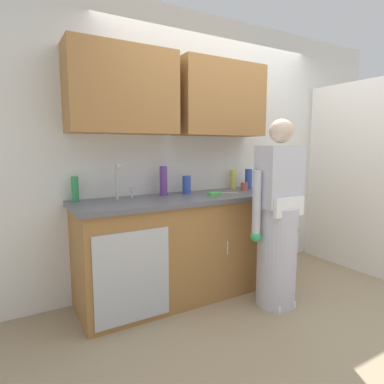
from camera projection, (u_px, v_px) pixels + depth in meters
ground_plane at (279, 311)px, 2.76m from camera, size 9.00×9.00×0.00m
kitchen_wall_with_uppers at (204, 139)px, 3.34m from camera, size 4.80×0.44×2.70m
closet_door_panel at (349, 177)px, 3.68m from camera, size 0.04×1.10×2.10m
counter_cabinet at (183, 249)px, 3.02m from camera, size 1.90×0.62×0.90m
countertop at (183, 199)px, 2.95m from camera, size 1.96×0.66×0.04m
sink at (127, 203)px, 2.70m from camera, size 0.50×0.36×0.35m
person_at_sink at (278, 228)px, 2.80m from camera, size 0.55×0.34×1.62m
bottle_dish_liquid at (233, 179)px, 3.51m from camera, size 0.06×0.06×0.21m
bottle_water_short at (164, 181)px, 3.02m from camera, size 0.07×0.07×0.27m
bottle_soap at (187, 185)px, 3.13m from camera, size 0.08×0.08×0.17m
bottle_water_tall at (249, 179)px, 3.51m from camera, size 0.08×0.08×0.21m
bottle_cleaner_spray at (75, 189)px, 2.69m from camera, size 0.06×0.06×0.21m
cup_by_sink at (244, 186)px, 3.37m from camera, size 0.08×0.08×0.08m
knife_on_counter at (226, 192)px, 3.20m from camera, size 0.22×0.15×0.01m
sponge at (214, 194)px, 3.01m from camera, size 0.11×0.07×0.03m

